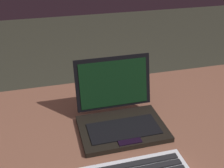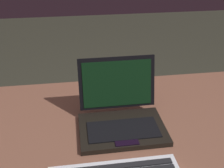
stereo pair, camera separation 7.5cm
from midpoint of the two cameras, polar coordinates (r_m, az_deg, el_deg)
The scene contains 2 objects.
desk at distance 0.88m, azimuth 3.97°, elevation -14.10°, with size 1.61×0.69×0.71m.
laptop_front at distance 0.84m, azimuth 4.38°, elevation -6.38°, with size 0.25×0.21×0.19m.
Camera 2 is at (-0.12, -0.63, 1.23)m, focal length 45.06 mm.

